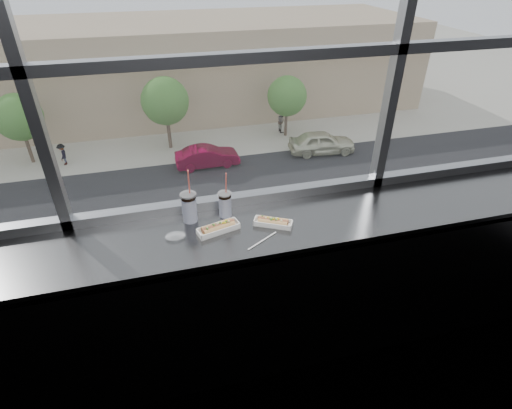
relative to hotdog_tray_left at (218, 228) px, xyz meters
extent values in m
plane|color=black|center=(0.15, 0.27, -0.57)|extent=(6.00, 0.00, 6.00)
cube|color=#5A5A5A|center=(0.15, 0.00, -0.05)|extent=(6.00, 0.55, 0.06)
cube|color=#5A5A5A|center=(0.15, -0.26, -0.57)|extent=(6.00, 0.04, 1.04)
cube|color=white|center=(0.00, 0.00, -0.02)|extent=(0.26, 0.14, 0.01)
cube|color=white|center=(0.00, 0.00, -0.01)|extent=(0.26, 0.14, 0.03)
cylinder|color=tan|center=(0.00, 0.00, 0.00)|extent=(0.19, 0.09, 0.04)
cylinder|color=brown|center=(0.00, 0.00, 0.01)|extent=(0.20, 0.08, 0.03)
cube|color=white|center=(0.32, -0.02, -0.02)|extent=(0.23, 0.17, 0.01)
cube|color=white|center=(0.32, -0.02, -0.01)|extent=(0.23, 0.17, 0.03)
cylinder|color=tan|center=(0.32, -0.02, 0.00)|extent=(0.17, 0.11, 0.04)
cylinder|color=brown|center=(0.32, -0.02, 0.01)|extent=(0.17, 0.11, 0.03)
cylinder|color=white|center=(-0.14, 0.15, 0.06)|extent=(0.09, 0.09, 0.18)
cylinder|color=black|center=(-0.14, 0.15, 0.14)|extent=(0.09, 0.09, 0.02)
cylinder|color=silver|center=(-0.14, 0.15, 0.16)|extent=(0.10, 0.10, 0.01)
cylinder|color=#ED584A|center=(-0.13, 0.15, 0.24)|extent=(0.01, 0.05, 0.19)
cylinder|color=white|center=(0.07, 0.15, 0.05)|extent=(0.08, 0.08, 0.15)
cylinder|color=black|center=(0.07, 0.15, 0.12)|extent=(0.08, 0.08, 0.02)
cylinder|color=silver|center=(0.07, 0.15, 0.13)|extent=(0.08, 0.08, 0.01)
cylinder|color=#ED584A|center=(0.08, 0.14, 0.20)|extent=(0.01, 0.04, 0.16)
cylinder|color=white|center=(0.22, -0.16, -0.02)|extent=(0.20, 0.12, 0.01)
ellipsoid|color=silver|center=(-0.25, 0.00, -0.01)|extent=(0.11, 0.08, 0.03)
plane|color=#ACA898|center=(0.15, 43.77, -12.12)|extent=(120.00, 120.00, 0.00)
cube|color=#ACA898|center=(0.15, 7.27, -12.10)|extent=(50.00, 14.00, 0.04)
cube|color=black|center=(0.15, 20.27, -12.09)|extent=(80.00, 10.00, 0.06)
cube|color=#ACA898|center=(0.15, 28.27, -12.10)|extent=(80.00, 6.00, 0.04)
cube|color=tan|center=(0.15, 38.27, -8.12)|extent=(50.00, 14.00, 8.00)
imported|color=beige|center=(11.86, 24.27, -10.92)|extent=(3.59, 7.16, 2.30)
imported|color=black|center=(-7.40, 16.27, -10.98)|extent=(3.40, 6.78, 2.18)
imported|color=beige|center=(5.41, 16.27, -11.07)|extent=(2.81, 6.07, 1.98)
imported|color=maroon|center=(2.97, 24.27, -11.06)|extent=(2.64, 6.07, 2.01)
imported|color=#5C1705|center=(1.96, 16.27, -11.01)|extent=(3.08, 6.51, 2.11)
imported|color=#66605B|center=(10.18, 29.17, -10.98)|extent=(0.74, 0.99, 2.22)
imported|color=#66605B|center=(-7.17, 27.23, -11.12)|extent=(0.64, 0.86, 1.93)
cylinder|color=#47382B|center=(-9.54, 28.27, -10.88)|extent=(0.25, 0.25, 2.48)
sphere|color=#478432|center=(-9.54, 28.27, -8.60)|extent=(3.31, 3.31, 3.31)
cylinder|color=#47382B|center=(0.61, 28.27, -10.78)|extent=(0.27, 0.27, 2.70)
sphere|color=#478432|center=(0.61, 28.27, -8.31)|extent=(3.59, 3.59, 3.59)
cylinder|color=#47382B|center=(10.26, 28.27, -10.92)|extent=(0.24, 0.24, 2.42)
sphere|color=#478432|center=(10.26, 28.27, -8.70)|extent=(3.22, 3.22, 3.22)
camera|label=1|loc=(-0.26, -1.86, 1.36)|focal=28.00mm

